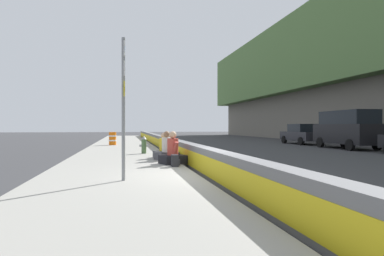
{
  "coord_description": "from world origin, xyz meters",
  "views": [
    {
      "loc": [
        -8.91,
        2.49,
        1.5
      ],
      "look_at": [
        6.57,
        -0.74,
        1.43
      ],
      "focal_mm": 30.4,
      "sensor_mm": 36.0,
      "label": 1
    }
  ],
  "objects_px": {
    "construction_barrel": "(113,138)",
    "seated_person_foreground": "(173,154)",
    "route_sign_post": "(124,97)",
    "seated_person_rear": "(164,150)",
    "seated_person_middle": "(167,151)",
    "backpack": "(175,161)",
    "parked_car_third": "(347,129)",
    "fire_hydrant": "(144,145)",
    "parked_car_fourth": "(302,134)"
  },
  "relations": [
    {
      "from": "route_sign_post",
      "to": "seated_person_middle",
      "type": "relative_size",
      "value": 3.08
    },
    {
      "from": "route_sign_post",
      "to": "parked_car_third",
      "type": "bearing_deg",
      "value": -53.55
    },
    {
      "from": "seated_person_rear",
      "to": "backpack",
      "type": "height_order",
      "value": "seated_person_rear"
    },
    {
      "from": "construction_barrel",
      "to": "parked_car_third",
      "type": "relative_size",
      "value": 0.18
    },
    {
      "from": "fire_hydrant",
      "to": "parked_car_third",
      "type": "distance_m",
      "value": 13.95
    },
    {
      "from": "parked_car_fourth",
      "to": "backpack",
      "type": "bearing_deg",
      "value": 137.27
    },
    {
      "from": "backpack",
      "to": "parked_car_third",
      "type": "bearing_deg",
      "value": -57.44
    },
    {
      "from": "construction_barrel",
      "to": "seated_person_foreground",
      "type": "bearing_deg",
      "value": -168.57
    },
    {
      "from": "parked_car_third",
      "to": "seated_person_rear",
      "type": "bearing_deg",
      "value": 111.14
    },
    {
      "from": "fire_hydrant",
      "to": "backpack",
      "type": "relative_size",
      "value": 2.2
    },
    {
      "from": "fire_hydrant",
      "to": "seated_person_foreground",
      "type": "height_order",
      "value": "seated_person_foreground"
    },
    {
      "from": "route_sign_post",
      "to": "parked_car_fourth",
      "type": "relative_size",
      "value": 0.79
    },
    {
      "from": "route_sign_post",
      "to": "backpack",
      "type": "xyz_separation_m",
      "value": [
        2.55,
        -1.7,
        -1.9
      ]
    },
    {
      "from": "seated_person_rear",
      "to": "parked_car_fourth",
      "type": "bearing_deg",
      "value": -50.23
    },
    {
      "from": "seated_person_rear",
      "to": "fire_hydrant",
      "type": "bearing_deg",
      "value": 17.38
    },
    {
      "from": "route_sign_post",
      "to": "fire_hydrant",
      "type": "relative_size",
      "value": 4.09
    },
    {
      "from": "fire_hydrant",
      "to": "parked_car_fourth",
      "type": "height_order",
      "value": "parked_car_fourth"
    },
    {
      "from": "parked_car_fourth",
      "to": "seated_person_foreground",
      "type": "bearing_deg",
      "value": 135.63
    },
    {
      "from": "fire_hydrant",
      "to": "backpack",
      "type": "distance_m",
      "value": 5.62
    },
    {
      "from": "seated_person_rear",
      "to": "parked_car_fourth",
      "type": "height_order",
      "value": "parked_car_fourth"
    },
    {
      "from": "fire_hydrant",
      "to": "parked_car_third",
      "type": "xyz_separation_m",
      "value": [
        2.7,
        -13.67,
        0.77
      ]
    },
    {
      "from": "route_sign_post",
      "to": "backpack",
      "type": "distance_m",
      "value": 3.61
    },
    {
      "from": "seated_person_foreground",
      "to": "parked_car_fourth",
      "type": "bearing_deg",
      "value": -44.37
    },
    {
      "from": "fire_hydrant",
      "to": "construction_barrel",
      "type": "bearing_deg",
      "value": 12.73
    },
    {
      "from": "construction_barrel",
      "to": "parked_car_fourth",
      "type": "relative_size",
      "value": 0.21
    },
    {
      "from": "seated_person_middle",
      "to": "backpack",
      "type": "xyz_separation_m",
      "value": [
        -2.32,
        0.01,
        -0.17
      ]
    },
    {
      "from": "construction_barrel",
      "to": "seated_person_middle",
      "type": "bearing_deg",
      "value": -167.24
    },
    {
      "from": "construction_barrel",
      "to": "parked_car_third",
      "type": "distance_m",
      "value": 16.38
    },
    {
      "from": "seated_person_rear",
      "to": "parked_car_fourth",
      "type": "xyz_separation_m",
      "value": [
        10.86,
        -13.05,
        0.38
      ]
    },
    {
      "from": "backpack",
      "to": "parked_car_fourth",
      "type": "xyz_separation_m",
      "value": [
        14.12,
        -13.04,
        0.53
      ]
    },
    {
      "from": "seated_person_foreground",
      "to": "seated_person_middle",
      "type": "bearing_deg",
      "value": 1.12
    },
    {
      "from": "seated_person_middle",
      "to": "backpack",
      "type": "bearing_deg",
      "value": 179.68
    },
    {
      "from": "seated_person_rear",
      "to": "parked_car_third",
      "type": "bearing_deg",
      "value": -68.86
    },
    {
      "from": "seated_person_middle",
      "to": "construction_barrel",
      "type": "bearing_deg",
      "value": 12.76
    },
    {
      "from": "route_sign_post",
      "to": "seated_person_foreground",
      "type": "xyz_separation_m",
      "value": [
        3.38,
        -1.75,
        -1.72
      ]
    },
    {
      "from": "route_sign_post",
      "to": "seated_person_rear",
      "type": "relative_size",
      "value": 3.32
    },
    {
      "from": "route_sign_post",
      "to": "seated_person_foreground",
      "type": "bearing_deg",
      "value": -27.34
    },
    {
      "from": "parked_car_third",
      "to": "backpack",
      "type": "bearing_deg",
      "value": 122.56
    },
    {
      "from": "parked_car_third",
      "to": "parked_car_fourth",
      "type": "relative_size",
      "value": 1.14
    },
    {
      "from": "route_sign_post",
      "to": "seated_person_rear",
      "type": "xyz_separation_m",
      "value": [
        5.81,
        -1.7,
        -1.75
      ]
    },
    {
      "from": "parked_car_fourth",
      "to": "parked_car_third",
      "type": "bearing_deg",
      "value": 179.02
    },
    {
      "from": "seated_person_middle",
      "to": "route_sign_post",
      "type": "bearing_deg",
      "value": 160.6
    },
    {
      "from": "backpack",
      "to": "construction_barrel",
      "type": "relative_size",
      "value": 0.42
    },
    {
      "from": "fire_hydrant",
      "to": "seated_person_middle",
      "type": "bearing_deg",
      "value": -167.16
    },
    {
      "from": "parked_car_third",
      "to": "construction_barrel",
      "type": "bearing_deg",
      "value": 71.06
    },
    {
      "from": "fire_hydrant",
      "to": "seated_person_middle",
      "type": "relative_size",
      "value": 0.75
    },
    {
      "from": "fire_hydrant",
      "to": "construction_barrel",
      "type": "xyz_separation_m",
      "value": [
        8.01,
        1.81,
        0.03
      ]
    },
    {
      "from": "backpack",
      "to": "parked_car_third",
      "type": "distance_m",
      "value": 15.39
    },
    {
      "from": "seated_person_middle",
      "to": "parked_car_third",
      "type": "height_order",
      "value": "parked_car_third"
    },
    {
      "from": "route_sign_post",
      "to": "fire_hydrant",
      "type": "bearing_deg",
      "value": -6.87
    }
  ]
}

